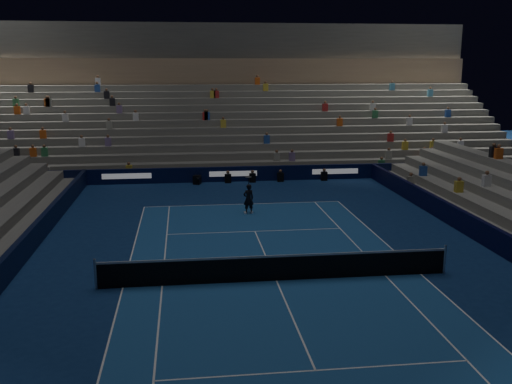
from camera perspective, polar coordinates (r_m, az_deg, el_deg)
The scene contains 7 objects.
ground at distance 21.38m, azimuth 2.01°, elevation -8.71°, with size 90.00×90.00×0.00m, color navy.
court_surface at distance 21.38m, azimuth 2.01°, elevation -8.70°, with size 10.97×23.77×0.01m, color navy.
sponsor_barrier_far at distance 38.98m, azimuth -2.27°, elevation 1.78°, with size 44.00×0.25×1.00m, color black.
grandstand_main at distance 47.88m, azimuth -3.27°, elevation 7.24°, with size 44.00×15.20×11.20m.
tennis_net at distance 21.20m, azimuth 2.02°, elevation -7.44°, with size 12.90×0.10×1.10m.
tennis_player at distance 30.47m, azimuth -0.74°, elevation -0.68°, with size 0.58×0.38×1.59m, color black.
broadcast_camera at distance 38.26m, azimuth -5.81°, elevation 1.21°, with size 0.59×0.95×0.57m.
Camera 1 is at (-3.20, -19.68, 7.72)m, focal length 40.71 mm.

